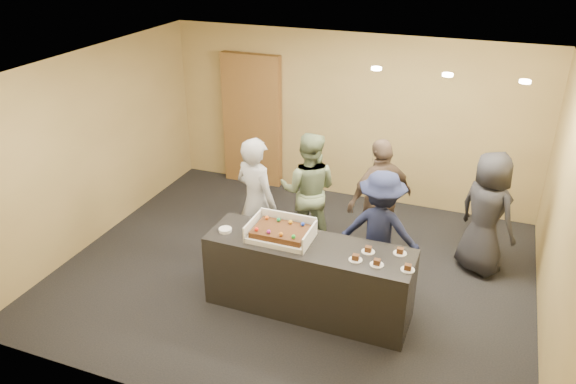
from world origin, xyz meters
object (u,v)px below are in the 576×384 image
Objects in this scene: person_brown_extra at (380,200)px; sheet_cake at (281,231)px; person_sage_man at (308,190)px; person_dark_suit at (487,213)px; serving_counter at (308,277)px; plate_stack at (225,230)px; person_navy_man at (380,231)px; storage_cabinet at (252,121)px; cake_box at (282,234)px; person_server_grey at (256,202)px.

sheet_cake is at bearing 11.60° from person_brown_extra.
person_dark_suit is at bearing 175.73° from person_sage_man.
sheet_cake is at bearing -179.39° from serving_counter.
person_navy_man reaches higher than plate_stack.
person_brown_extra is (0.99, 0.05, 0.01)m from person_sage_man.
serving_counter is 1.61m from person_brown_extra.
sheet_cake reaches higher than serving_counter.
person_navy_man is 0.70m from person_brown_extra.
person_brown_extra reaches higher than person_navy_man.
storage_cabinet reaches higher than cake_box.
person_dark_suit is at bearing 137.41° from person_brown_extra.
person_brown_extra reaches higher than serving_counter.
serving_counter is 1.06× the size of storage_cabinet.
person_brown_extra reaches higher than sheet_cake.
plate_stack is at bearing -174.74° from serving_counter.
storage_cabinet is 14.74× the size of plate_stack.
sheet_cake is 0.37× the size of person_dark_suit.
person_brown_extra is at bearing 60.10° from cake_box.
person_dark_suit is (2.19, 1.63, -0.16)m from sheet_cake.
serving_counter is 1.44× the size of person_dark_suit.
plate_stack is at bearing 66.97° from person_dark_suit.
storage_cabinet reaches higher than person_brown_extra.
person_brown_extra is at bearing 72.33° from serving_counter.
serving_counter is 3.87× the size of sheet_cake.
plate_stack is 2.17m from person_brown_extra.
cake_box is at bearing 11.16° from person_brown_extra.
person_server_grey is (-0.99, 0.74, 0.44)m from serving_counter.
person_navy_man is at bearing 38.59° from sheet_cake.
person_server_grey is at bearing 45.87° from person_sage_man.
serving_counter is at bearing 51.06° from person_navy_man.
plate_stack is (1.08, -3.17, -0.21)m from storage_cabinet.
serving_counter is 1.31m from person_server_grey.
plate_stack is 1.60m from person_sage_man.
person_server_grey reaches higher than plate_stack.
storage_cabinet is 3.60m from person_navy_man.
cake_box is 4.72× the size of plate_stack.
person_navy_man is at bearing 71.03° from person_dark_suit.
person_navy_man is 0.91× the size of person_brown_extra.
person_sage_man is at bearing -46.33° from person_brown_extra.
storage_cabinet is at bearing -80.88° from person_brown_extra.
sheet_cake is at bearing 87.23° from person_sage_man.
storage_cabinet is at bearing -39.56° from person_navy_man.
sheet_cake is 1.70m from person_brown_extra.
cake_box is at bearing 176.17° from serving_counter.
cake_box is at bearing 72.28° from person_dark_suit.
person_brown_extra is at bearing -132.14° from person_server_grey.
person_brown_extra reaches higher than plate_stack.
person_sage_man is (-0.50, 1.43, 0.39)m from serving_counter.
person_dark_suit is at bearing 36.21° from cake_box.
person_sage_man is (1.60, -1.66, -0.29)m from storage_cabinet.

